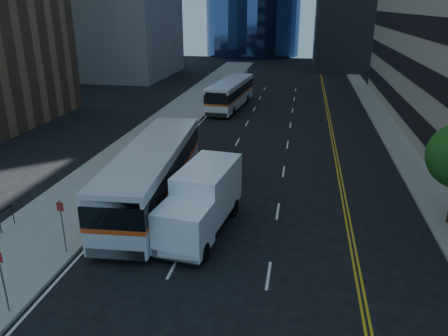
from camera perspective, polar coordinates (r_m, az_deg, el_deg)
ground at (r=16.83m, az=3.45°, el=-17.46°), size 160.00×160.00×0.00m
sidewalk_west at (r=41.30m, az=-6.89°, el=6.01°), size 5.00×90.00×0.15m
sidewalk_east at (r=40.27m, az=20.81°, el=4.43°), size 2.00×90.00×0.15m
bus_front at (r=23.94m, az=-9.22°, el=-0.68°), size 3.60×12.83×3.27m
bus_rear at (r=46.76m, az=0.89°, el=9.74°), size 3.43×11.27×2.86m
box_truck at (r=20.79m, az=-2.91°, el=-4.27°), size 3.01×6.68×3.09m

